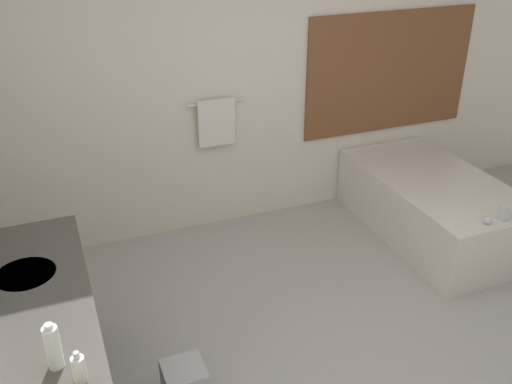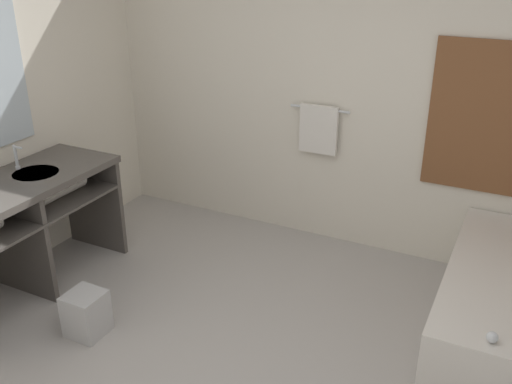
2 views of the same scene
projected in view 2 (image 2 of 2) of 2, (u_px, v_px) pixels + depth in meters
wall_back_with_blinds at (367, 88)px, 4.39m from camera, size 7.40×0.13×2.70m
vanity_counter at (17, 214)px, 3.99m from camera, size 0.63×1.60×0.86m
sink_faucet at (16, 158)px, 4.11m from camera, size 0.09×0.04×0.18m
waste_bin at (86, 314)px, 3.73m from camera, size 0.24×0.24×0.30m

